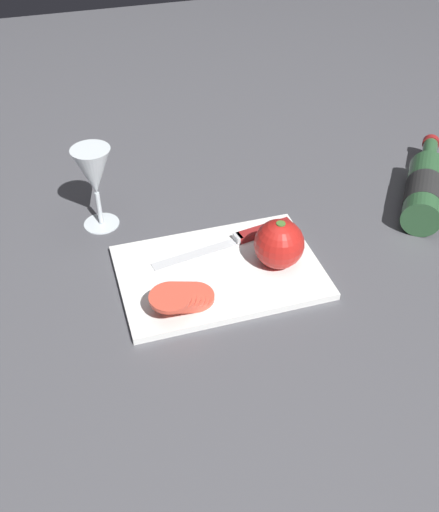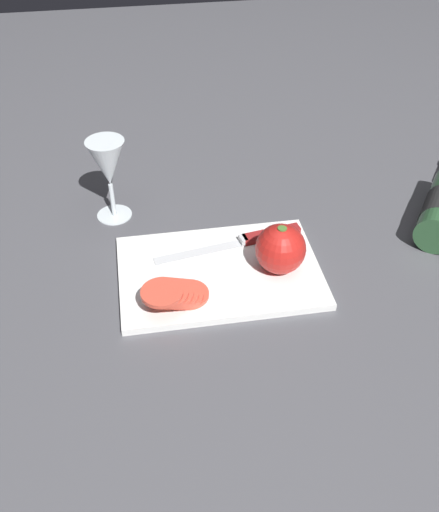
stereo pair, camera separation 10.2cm
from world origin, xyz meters
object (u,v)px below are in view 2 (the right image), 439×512
whole_tomato (281,250)px  knife (257,238)px  wine_glass (108,166)px  tomato_slice_stack_near (176,294)px

whole_tomato → knife: 0.10m
knife → whole_tomato: bearing=93.9°
wine_glass → tomato_slice_stack_near: 0.30m
knife → tomato_slice_stack_near: bearing=30.6°
knife → tomato_slice_stack_near: size_ratio=2.47×
wine_glass → tomato_slice_stack_near: wine_glass is taller
knife → tomato_slice_stack_near: 0.22m
wine_glass → knife: (-0.26, 0.14, -0.09)m
tomato_slice_stack_near → whole_tomato: bearing=-164.4°
knife → wine_glass: bearing=-38.0°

